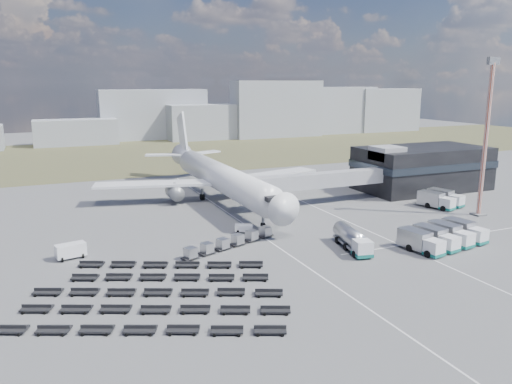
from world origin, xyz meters
name	(u,v)px	position (x,y,z in m)	size (l,w,h in m)	color
ground	(286,243)	(0.00, 0.00, 0.00)	(420.00, 420.00, 0.00)	#565659
grass_strip	(147,154)	(0.00, 110.00, 0.01)	(420.00, 90.00, 0.01)	#48462B
lane_markings	(329,231)	(9.77, 3.00, 0.01)	(47.12, 110.00, 0.01)	silver
terminal	(422,167)	(47.77, 23.96, 5.25)	(30.40, 16.40, 11.00)	black
jet_bridge	(311,181)	(15.90, 20.42, 5.05)	(30.30, 3.80, 7.05)	#939399
airliner	(218,176)	(0.00, 32.38, 5.29)	(51.59, 64.53, 17.62)	white
skyline	(193,117)	(28.46, 148.05, 9.92)	(295.77, 26.09, 25.57)	#9599A3
fuel_tanker	(352,239)	(7.89, -6.57, 1.60)	(4.35, 10.22, 3.21)	white
pushback_tug	(244,229)	(-4.00, 8.00, 0.68)	(2.95, 1.66, 1.36)	white
utility_van	(71,251)	(-31.66, 6.14, 1.11)	(4.13, 1.87, 2.22)	white
catering_truck	(260,187)	(11.34, 36.02, 1.30)	(2.31, 5.55, 2.54)	white
service_trucks_near	(443,236)	(21.85, -10.71, 1.58)	(14.10, 9.29, 2.91)	white
service_trucks_far	(441,199)	(39.64, 8.72, 1.60)	(7.97, 8.77, 2.95)	white
uld_row	(230,242)	(-8.85, 1.55, 0.96)	(17.03, 7.60, 1.60)	black
baggage_dollies	(157,293)	(-23.04, -11.62, 0.40)	(34.38, 30.01, 0.79)	black
floodlight_mast	(486,139)	(41.58, 0.75, 14.69)	(2.74, 2.26, 29.32)	#AC361B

